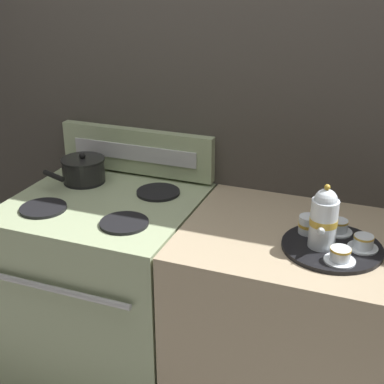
{
  "coord_description": "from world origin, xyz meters",
  "views": [
    {
      "loc": [
        0.63,
        -1.69,
        1.82
      ],
      "look_at": [
        -0.03,
        0.05,
        1.0
      ],
      "focal_mm": 50.0,
      "sensor_mm": 36.0,
      "label": 1
    }
  ],
  "objects_px": {
    "serving_tray": "(332,247)",
    "teapot": "(324,218)",
    "saucepan": "(83,169)",
    "teacup_right": "(363,242)",
    "creamer_jug": "(308,225)",
    "stove": "(110,297)",
    "teacup_left": "(338,226)",
    "teacup_front": "(340,255)"
  },
  "relations": [
    {
      "from": "teacup_right",
      "to": "teacup_front",
      "type": "height_order",
      "value": "same"
    },
    {
      "from": "saucepan",
      "to": "teacup_right",
      "type": "distance_m",
      "value": 1.2
    },
    {
      "from": "teapot",
      "to": "saucepan",
      "type": "bearing_deg",
      "value": 167.72
    },
    {
      "from": "stove",
      "to": "teapot",
      "type": "xyz_separation_m",
      "value": [
        0.88,
        -0.08,
        0.58
      ]
    },
    {
      "from": "stove",
      "to": "serving_tray",
      "type": "height_order",
      "value": "serving_tray"
    },
    {
      "from": "stove",
      "to": "teacup_front",
      "type": "distance_m",
      "value": 1.08
    },
    {
      "from": "stove",
      "to": "teacup_front",
      "type": "relative_size",
      "value": 9.28
    },
    {
      "from": "teapot",
      "to": "serving_tray",
      "type": "bearing_deg",
      "value": 30.65
    },
    {
      "from": "teacup_right",
      "to": "teacup_front",
      "type": "relative_size",
      "value": 1.0
    },
    {
      "from": "stove",
      "to": "teacup_front",
      "type": "height_order",
      "value": "teacup_front"
    },
    {
      "from": "stove",
      "to": "teacup_left",
      "type": "height_order",
      "value": "teacup_left"
    },
    {
      "from": "saucepan",
      "to": "creamer_jug",
      "type": "xyz_separation_m",
      "value": [
        1.0,
        -0.15,
        -0.02
      ]
    },
    {
      "from": "teacup_front",
      "to": "creamer_jug",
      "type": "relative_size",
      "value": 1.44
    },
    {
      "from": "saucepan",
      "to": "creamer_jug",
      "type": "relative_size",
      "value": 3.84
    },
    {
      "from": "teacup_left",
      "to": "creamer_jug",
      "type": "bearing_deg",
      "value": -155.55
    },
    {
      "from": "stove",
      "to": "teacup_left",
      "type": "xyz_separation_m",
      "value": [
        0.92,
        0.04,
        0.5
      ]
    },
    {
      "from": "teacup_right",
      "to": "creamer_jug",
      "type": "distance_m",
      "value": 0.19
    },
    {
      "from": "creamer_jug",
      "to": "teapot",
      "type": "bearing_deg",
      "value": -52.76
    },
    {
      "from": "teapot",
      "to": "creamer_jug",
      "type": "height_order",
      "value": "teapot"
    },
    {
      "from": "stove",
      "to": "teapot",
      "type": "distance_m",
      "value": 1.05
    },
    {
      "from": "teapot",
      "to": "teacup_left",
      "type": "bearing_deg",
      "value": 71.73
    },
    {
      "from": "teapot",
      "to": "teacup_right",
      "type": "xyz_separation_m",
      "value": [
        0.13,
        0.03,
        -0.08
      ]
    },
    {
      "from": "serving_tray",
      "to": "teapot",
      "type": "relative_size",
      "value": 1.5
    },
    {
      "from": "teacup_front",
      "to": "teacup_right",
      "type": "bearing_deg",
      "value": 61.18
    },
    {
      "from": "teacup_left",
      "to": "teacup_right",
      "type": "height_order",
      "value": "same"
    },
    {
      "from": "saucepan",
      "to": "teacup_right",
      "type": "xyz_separation_m",
      "value": [
        1.19,
        -0.2,
        -0.02
      ]
    },
    {
      "from": "teacup_right",
      "to": "teacup_front",
      "type": "distance_m",
      "value": 0.13
    },
    {
      "from": "teacup_left",
      "to": "teacup_right",
      "type": "relative_size",
      "value": 1.0
    },
    {
      "from": "teacup_right",
      "to": "teacup_left",
      "type": "bearing_deg",
      "value": 136.42
    },
    {
      "from": "stove",
      "to": "creamer_jug",
      "type": "distance_m",
      "value": 0.96
    },
    {
      "from": "saucepan",
      "to": "teapot",
      "type": "distance_m",
      "value": 1.08
    },
    {
      "from": "serving_tray",
      "to": "teacup_left",
      "type": "height_order",
      "value": "teacup_left"
    },
    {
      "from": "creamer_jug",
      "to": "saucepan",
      "type": "bearing_deg",
      "value": 171.27
    },
    {
      "from": "stove",
      "to": "teacup_left",
      "type": "bearing_deg",
      "value": 2.51
    },
    {
      "from": "serving_tray",
      "to": "teacup_right",
      "type": "xyz_separation_m",
      "value": [
        0.1,
        0.01,
        0.03
      ]
    },
    {
      "from": "serving_tray",
      "to": "teacup_left",
      "type": "xyz_separation_m",
      "value": [
        0.01,
        0.1,
        0.03
      ]
    },
    {
      "from": "saucepan",
      "to": "teacup_left",
      "type": "xyz_separation_m",
      "value": [
        1.1,
        -0.11,
        -0.02
      ]
    },
    {
      "from": "teacup_right",
      "to": "teacup_front",
      "type": "bearing_deg",
      "value": -118.82
    },
    {
      "from": "teacup_front",
      "to": "saucepan",
      "type": "bearing_deg",
      "value": 164.73
    },
    {
      "from": "teacup_left",
      "to": "teacup_right",
      "type": "xyz_separation_m",
      "value": [
        0.09,
        -0.09,
        0.0
      ]
    },
    {
      "from": "creamer_jug",
      "to": "teacup_left",
      "type": "bearing_deg",
      "value": 24.45
    },
    {
      "from": "teacup_right",
      "to": "creamer_jug",
      "type": "height_order",
      "value": "creamer_jug"
    }
  ]
}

